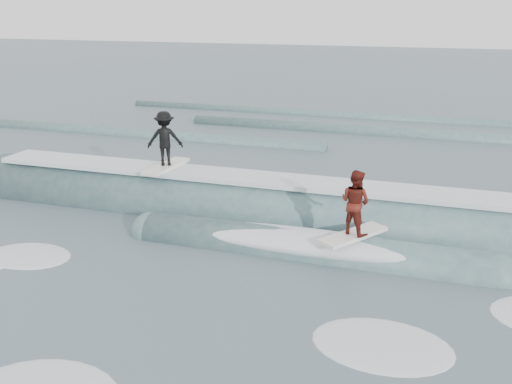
% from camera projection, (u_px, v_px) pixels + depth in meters
% --- Properties ---
extents(ground, '(160.00, 160.00, 0.00)m').
position_uv_depth(ground, '(195.00, 299.00, 12.42)').
color(ground, '#3B4F57').
rests_on(ground, ground).
extents(breaking_wave, '(21.26, 3.96, 2.35)m').
position_uv_depth(breaking_wave, '(272.00, 220.00, 16.81)').
color(breaking_wave, '#36555B').
rests_on(breaking_wave, ground).
extents(surfer_black, '(1.24, 2.04, 1.78)m').
position_uv_depth(surfer_black, '(165.00, 141.00, 17.51)').
color(surfer_black, silver).
rests_on(surfer_black, ground).
extents(surfer_red, '(1.56, 1.97, 1.73)m').
position_uv_depth(surfer_red, '(355.00, 206.00, 13.93)').
color(surfer_red, silver).
rests_on(surfer_red, ground).
extents(whitewater, '(16.22, 7.30, 0.10)m').
position_uv_depth(whitewater, '(233.00, 334.00, 11.11)').
color(whitewater, white).
rests_on(whitewater, ground).
extents(far_swells, '(36.07, 8.65, 0.80)m').
position_uv_depth(far_swells, '(283.00, 129.00, 29.20)').
color(far_swells, '#36555B').
rests_on(far_swells, ground).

